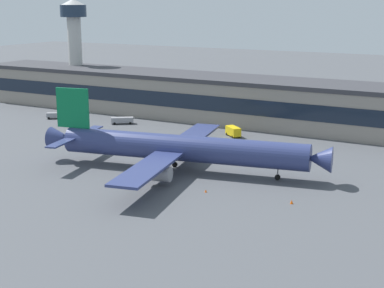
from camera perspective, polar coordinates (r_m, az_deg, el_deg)
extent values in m
plane|color=#4C4F54|center=(124.55, -3.14, -2.17)|extent=(600.00, 600.00, 0.00)
cube|color=gray|center=(167.59, 6.12, 4.03)|extent=(191.76, 19.10, 11.93)
cube|color=#38383D|center=(166.60, 6.18, 6.26)|extent=(195.59, 19.48, 1.20)
cube|color=#192333|center=(158.81, 4.78, 3.74)|extent=(187.92, 0.16, 4.29)
cylinder|color=navy|center=(119.11, -0.93, -0.42)|extent=(52.38, 15.51, 5.43)
cone|color=navy|center=(113.61, 12.48, -1.46)|extent=(5.80, 6.01, 5.16)
cone|color=navy|center=(130.55, -12.69, 0.52)|extent=(6.81, 5.96, 4.89)
cube|color=#0C723F|center=(127.71, -11.73, 3.51)|extent=(7.56, 1.97, 8.69)
cube|color=navy|center=(133.83, -10.17, 1.32)|extent=(4.26, 10.06, 0.30)
cube|color=navy|center=(123.67, -12.73, 0.16)|extent=(4.26, 10.06, 0.30)
cube|color=navy|center=(133.23, 0.24, 0.88)|extent=(10.47, 24.26, 0.50)
cube|color=navy|center=(106.82, -4.43, -2.44)|extent=(10.47, 24.26, 0.50)
cylinder|color=#99999E|center=(130.10, 0.19, -0.29)|extent=(4.98, 3.80, 2.99)
cylinder|color=#99999E|center=(110.15, -3.24, -2.95)|extent=(4.98, 3.80, 2.99)
cylinder|color=black|center=(115.73, 8.47, -3.27)|extent=(1.18, 0.70, 1.10)
cylinder|color=slate|center=(115.33, 8.49, -2.61)|extent=(0.24, 0.24, 2.25)
cylinder|color=black|center=(123.31, -1.71, -2.05)|extent=(1.18, 0.70, 1.10)
cylinder|color=slate|center=(122.93, -1.72, -1.42)|extent=(0.24, 0.24, 2.25)
cylinder|color=black|center=(118.90, -2.49, -2.66)|extent=(1.18, 0.70, 1.10)
cylinder|color=slate|center=(118.51, -2.50, -2.01)|extent=(0.24, 0.24, 2.25)
cylinder|color=#B7B7B2|center=(205.69, -11.45, 8.12)|extent=(4.69, 4.69, 29.48)
cylinder|color=#1E2D42|center=(204.77, -11.68, 12.78)|extent=(8.92, 8.92, 4.00)
cone|color=#A5A5A5|center=(204.75, -11.72, 13.62)|extent=(8.03, 8.03, 2.00)
cube|color=gray|center=(168.15, -6.91, 2.37)|extent=(6.38, 5.33, 1.60)
cube|color=black|center=(168.07, -6.32, 2.50)|extent=(2.89, 2.80, 0.40)
cylinder|color=black|center=(169.18, -6.14, 2.19)|extent=(0.74, 0.65, 0.70)
cylinder|color=black|center=(167.42, -6.14, 2.07)|extent=(0.74, 0.65, 0.70)
cylinder|color=black|center=(169.23, -7.66, 2.15)|extent=(0.74, 0.65, 0.70)
cylinder|color=black|center=(167.46, -7.67, 2.02)|extent=(0.74, 0.65, 0.70)
cube|color=yellow|center=(151.63, 4.10, 1.30)|extent=(5.40, 5.02, 2.20)
cube|color=black|center=(150.27, 4.34, 1.35)|extent=(2.69, 2.72, 0.55)
cylinder|color=black|center=(150.69, 4.73, 0.78)|extent=(0.73, 0.68, 0.70)
cylinder|color=black|center=(149.85, 4.05, 0.71)|extent=(0.73, 0.68, 0.70)
cylinder|color=black|center=(153.89, 4.14, 1.06)|extent=(0.73, 0.68, 0.70)
cylinder|color=black|center=(153.06, 3.47, 1.00)|extent=(0.73, 0.68, 0.70)
cube|color=gray|center=(179.46, -13.49, 2.80)|extent=(4.68, 4.11, 1.50)
cube|color=black|center=(179.26, -13.11, 2.91)|extent=(2.27, 2.32, 0.38)
cylinder|color=black|center=(180.26, -12.96, 2.63)|extent=(0.74, 0.65, 0.70)
cylinder|color=black|center=(178.59, -13.02, 2.53)|extent=(0.74, 0.65, 0.70)
cylinder|color=black|center=(180.62, -13.93, 2.60)|extent=(0.74, 0.65, 0.70)
cylinder|color=black|center=(178.96, -14.00, 2.50)|extent=(0.74, 0.65, 0.70)
cone|color=#F2590C|center=(107.28, 1.38, -4.65)|extent=(0.46, 0.46, 0.57)
cone|color=#F2590C|center=(102.78, 9.83, -5.66)|extent=(0.56, 0.56, 0.71)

